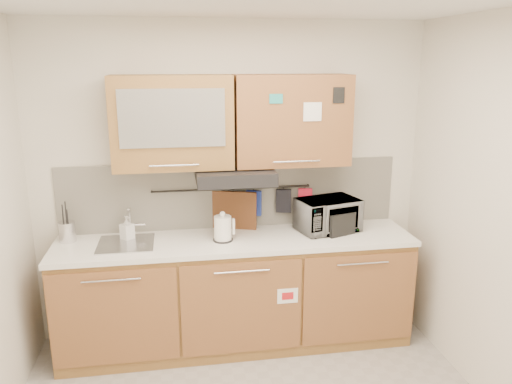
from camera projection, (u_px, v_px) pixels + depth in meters
name	position (u px, v px, depth m)	size (l,w,h in m)	color
wall_back	(231.00, 183.00, 4.14)	(3.20, 3.20, 0.00)	silver
base_cabinet	(237.00, 298.00, 4.07)	(2.80, 0.64, 0.88)	#A57A3A
countertop	(236.00, 241.00, 3.95)	(2.82, 0.62, 0.04)	white
backsplash	(232.00, 195.00, 4.15)	(2.80, 0.02, 0.56)	silver
upper_cabinets	(232.00, 121.00, 3.83)	(1.82, 0.37, 0.70)	#A57A3A
range_hood	(235.00, 175.00, 3.87)	(0.60, 0.46, 0.10)	black
sink	(126.00, 243.00, 3.82)	(0.42, 0.40, 0.26)	silver
utensil_rail	(232.00, 189.00, 4.10)	(0.02, 0.02, 1.30)	black
utensil_crock	(67.00, 231.00, 3.86)	(0.15, 0.15, 0.32)	silver
kettle	(223.00, 229.00, 3.87)	(0.17, 0.15, 0.24)	white
toaster	(338.00, 223.00, 4.02)	(0.27, 0.22, 0.18)	black
microwave	(328.00, 215.00, 4.10)	(0.48, 0.33, 0.27)	#999999
soap_bottle	(127.00, 228.00, 3.89)	(0.09, 0.09, 0.19)	#999999
cutting_board	(234.00, 219.00, 4.15)	(0.38, 0.03, 0.47)	brown
oven_mitt	(254.00, 203.00, 4.15)	(0.13, 0.03, 0.21)	navy
dark_pouch	(284.00, 201.00, 4.18)	(0.13, 0.04, 0.20)	black
pot_holder	(305.00, 197.00, 4.21)	(0.12, 0.02, 0.14)	red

